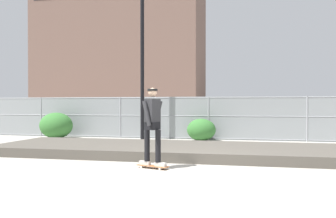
% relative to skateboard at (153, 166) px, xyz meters
% --- Properties ---
extents(ground_plane, '(120.00, 120.00, 0.00)m').
position_rel_skateboard_xyz_m(ground_plane, '(0.61, -0.48, -0.06)').
color(ground_plane, '#9E998E').
extents(gravel_berm, '(12.07, 3.24, 0.27)m').
position_rel_skateboard_xyz_m(gravel_berm, '(0.61, 2.41, 0.08)').
color(gravel_berm, '#4C473F').
rests_on(gravel_berm, ground_plane).
extents(skateboard, '(0.82, 0.45, 0.07)m').
position_rel_skateboard_xyz_m(skateboard, '(0.00, 0.00, 0.00)').
color(skateboard, '#9E5B33').
rests_on(skateboard, ground_plane).
extents(skater, '(0.71, 0.62, 1.83)m').
position_rel_skateboard_xyz_m(skater, '(-0.00, 0.00, 1.06)').
color(skater, '#B2ADA8').
rests_on(skater, skateboard).
extents(chain_fence, '(24.06, 0.06, 1.85)m').
position_rel_skateboard_xyz_m(chain_fence, '(0.61, 7.15, 0.87)').
color(chain_fence, gray).
rests_on(chain_fence, ground_plane).
extents(street_lamp, '(0.44, 0.44, 7.22)m').
position_rel_skateboard_xyz_m(street_lamp, '(-2.10, 6.33, 4.40)').
color(street_lamp, black).
rests_on(street_lamp, ground_plane).
extents(parked_car_near, '(4.49, 2.12, 1.66)m').
position_rel_skateboard_xyz_m(parked_car_near, '(-2.11, 9.70, 0.78)').
color(parked_car_near, '#B7BABF').
rests_on(parked_car_near, ground_plane).
extents(parked_car_mid, '(4.53, 2.22, 1.66)m').
position_rel_skateboard_xyz_m(parked_car_mid, '(3.81, 9.69, 0.78)').
color(parked_car_mid, '#566B4C').
rests_on(parked_car_mid, ground_plane).
extents(library_building, '(20.49, 10.22, 24.73)m').
position_rel_skateboard_xyz_m(library_building, '(-13.28, 35.23, 12.31)').
color(library_building, brown).
rests_on(library_building, ground_plane).
extents(shrub_left, '(1.49, 1.22, 1.15)m').
position_rel_skateboard_xyz_m(shrub_left, '(-6.05, 6.20, 0.52)').
color(shrub_left, '#336B2D').
rests_on(shrub_left, ground_plane).
extents(shrub_center, '(1.19, 0.98, 0.92)m').
position_rel_skateboard_xyz_m(shrub_center, '(0.38, 6.54, 0.40)').
color(shrub_center, '#336B2D').
rests_on(shrub_center, ground_plane).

